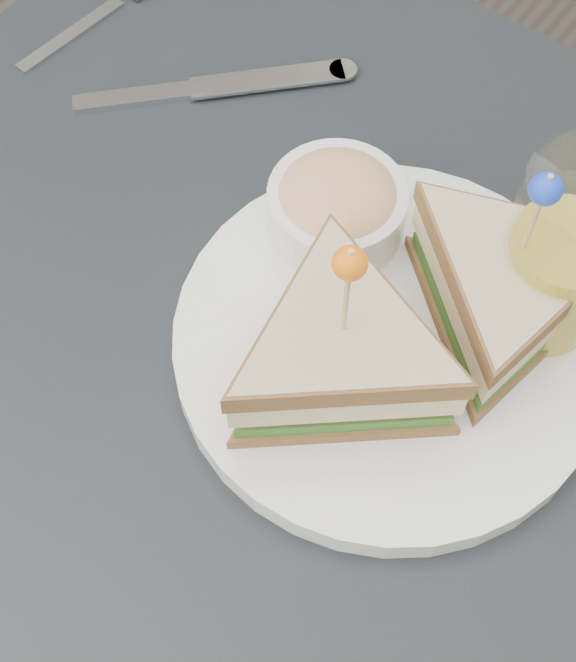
# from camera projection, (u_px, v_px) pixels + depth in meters

# --- Properties ---
(ground_plane) EXTENTS (3.50, 3.50, 0.00)m
(ground_plane) POSITION_uv_depth(u_px,v_px,m) (278.00, 616.00, 1.28)
(ground_plane) COLOR #3F3833
(table) EXTENTS (0.80, 0.80, 0.75)m
(table) POSITION_uv_depth(u_px,v_px,m) (270.00, 416.00, 0.70)
(table) COLOR black
(table) RESTS_ON ground
(plate_meal) EXTENTS (0.34, 0.34, 0.17)m
(plate_meal) POSITION_uv_depth(u_px,v_px,m) (407.00, 314.00, 0.60)
(plate_meal) COLOR white
(plate_meal) RESTS_ON table
(cutlery_fork) EXTENTS (0.04, 0.18, 0.01)m
(cutlery_fork) POSITION_uv_depth(u_px,v_px,m) (105.00, 10.00, 0.80)
(cutlery_fork) COLOR silver
(cutlery_fork) RESTS_ON table
(cutlery_knife) EXTENTS (0.18, 0.18, 0.01)m
(cutlery_knife) POSITION_uv_depth(u_px,v_px,m) (203.00, 88.00, 0.76)
(cutlery_knife) COLOR silver
(cutlery_knife) RESTS_ON table
(drink_set) EXTENTS (0.14, 0.14, 0.16)m
(drink_set) POSITION_uv_depth(u_px,v_px,m) (557.00, 273.00, 0.59)
(drink_set) COLOR silver
(drink_set) RESTS_ON table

